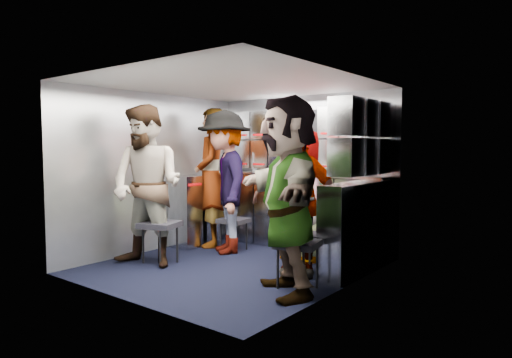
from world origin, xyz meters
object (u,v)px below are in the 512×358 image
Objects in this scene: jump_seat_mid_left at (234,222)px; attendant_arc_b at (224,182)px; jump_seat_center at (310,227)px; attendant_standing at (211,177)px; jump_seat_near_right at (298,246)px; attendant_arc_a at (147,186)px; attendant_arc_e at (288,195)px; jump_seat_mid_right at (305,237)px; attendant_arc_c at (303,195)px; jump_seat_near_left at (160,227)px; attendant_arc_d at (296,201)px.

jump_seat_mid_left is 0.23× the size of attendant_arc_b.
jump_seat_center is 1.58m from attendant_standing.
attendant_standing reaches higher than jump_seat_near_right.
attendant_standing is (-0.42, 0.01, 0.59)m from jump_seat_mid_left.
jump_seat_center is 2.06m from attendant_arc_a.
jump_seat_near_right is at bearing 12.51° from attendant_arc_b.
jump_seat_center is 1.58m from attendant_arc_e.
jump_seat_mid_right is 1.44m from attendant_arc_b.
attendant_standing is (-2.02, 0.91, 0.54)m from jump_seat_near_right.
attendant_arc_e is at bearing -90.00° from jump_seat_near_right.
attendant_standing is at bearing -153.47° from attendant_arc_c.
jump_seat_near_right is (0.58, -1.18, 0.04)m from jump_seat_center.
jump_seat_mid_right is 0.29× the size of attendant_arc_c.
jump_seat_near_left is 0.28× the size of attendant_arc_b.
jump_seat_mid_right is at bearing 16.52° from attendant_arc_a.
attendant_arc_a is 1.16× the size of attendant_arc_d.
attendant_arc_b is at bearing -90.00° from jump_seat_mid_left.
jump_seat_mid_left is at bearing 64.95° from attendant_arc_a.
jump_seat_mid_right is (1.56, 0.75, -0.06)m from jump_seat_near_left.
jump_seat_center is 0.26× the size of attendant_arc_d.
jump_seat_near_left is 1.91m from attendant_arc_e.
jump_seat_mid_right is at bearing 115.70° from jump_seat_near_right.
attendant_standing is 1.82m from attendant_arc_d.
jump_seat_mid_right is 0.24× the size of attendant_standing.
jump_seat_near_left is at bearing -102.43° from jump_seat_mid_left.
attendant_arc_c is 0.86× the size of attendant_arc_e.
attendant_arc_c reaches higher than jump_seat_near_left.
jump_seat_center is at bearing 46.87° from jump_seat_near_left.
jump_seat_center is (1.03, 0.28, 0.00)m from jump_seat_mid_left.
attendant_arc_d is at bearing -40.53° from attendant_arc_c.
attendant_arc_c reaches higher than jump_seat_mid_right.
attendant_arc_e is (1.84, 0.17, -0.00)m from attendant_arc_a.
jump_seat_near_left is at bearing -133.13° from jump_seat_center.
jump_seat_mid_left is at bearing 126.68° from attendant_arc_b.
jump_seat_mid_left is 0.72m from attendant_standing.
attendant_arc_c is 0.99× the size of attendant_arc_d.
jump_seat_mid_left is 0.92× the size of jump_seat_mid_right.
attendant_arc_e is at bearing -9.05° from attendant_arc_a.
attendant_arc_b is 1.07m from attendant_arc_c.
attendant_arc_a reaches higher than jump_seat_near_right.
attendant_arc_a is (-1.56, -0.93, 0.56)m from jump_seat_mid_right.
attendant_arc_b is (-1.03, -0.46, 0.55)m from jump_seat_center.
jump_seat_center is at bearing 116.06° from jump_seat_near_right.
jump_seat_near_right is at bearing -83.33° from attendant_arc_d.
attendant_arc_e is (1.84, -0.01, 0.50)m from jump_seat_near_left.
jump_seat_near_left reaches higher than jump_seat_center.
attendant_arc_b is 1.16× the size of attendant_arc_c.
attendant_arc_d is (1.74, -0.51, -0.15)m from attendant_standing.
attendant_arc_e reaches higher than jump_seat_mid_right.
attendant_standing reaches higher than jump_seat_mid_right.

